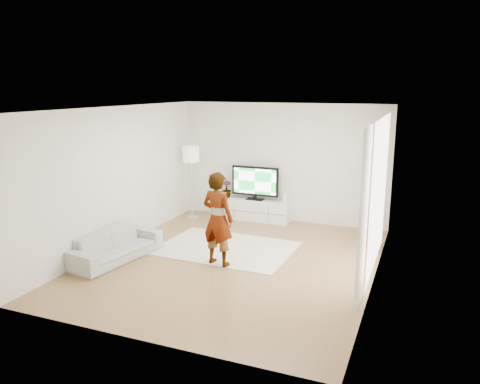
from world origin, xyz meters
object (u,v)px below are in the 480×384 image
at_px(player, 218,219).
at_px(sofa, 115,246).
at_px(floor_lamp, 191,157).
at_px(television, 255,182).
at_px(media_console, 254,210).
at_px(rug, 226,248).

bearing_deg(player, sofa, 25.88).
relative_size(sofa, floor_lamp, 1.05).
relative_size(television, sofa, 0.62).
bearing_deg(media_console, rug, -85.07).
relative_size(media_console, sofa, 0.93).
bearing_deg(player, rug, -63.96).
relative_size(rug, floor_lamp, 1.47).
height_order(rug, player, player).
bearing_deg(television, player, -82.40).
bearing_deg(rug, sofa, -141.41).
xyz_separation_m(player, floor_lamp, (-1.89, 2.60, 0.65)).
bearing_deg(television, sofa, -112.79).
distance_m(rug, player, 1.23).
height_order(television, player, player).
relative_size(player, floor_lamp, 0.95).
bearing_deg(television, floor_lamp, -163.24).
height_order(media_console, floor_lamp, floor_lamp).
distance_m(television, sofa, 3.88).
bearing_deg(floor_lamp, television, 16.76).
height_order(media_console, rug, media_console).
bearing_deg(television, media_console, -90.00).
height_order(media_console, television, television).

